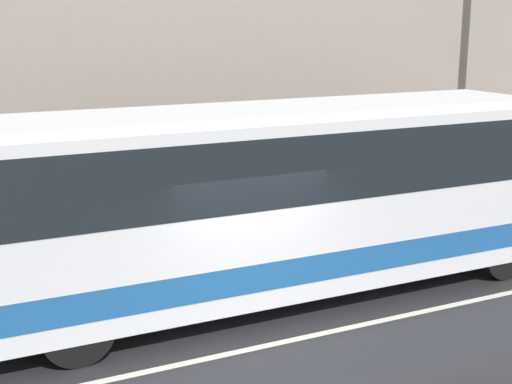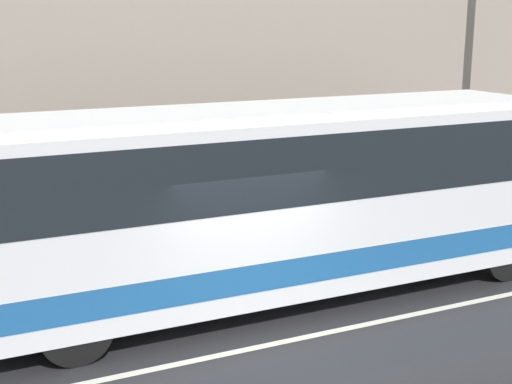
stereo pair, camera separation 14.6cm
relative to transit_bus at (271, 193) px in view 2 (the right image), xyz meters
The scene contains 6 objects.
ground_plane 2.71m from the transit_bus, 118.37° to the right, with size 60.00×60.00×0.00m, color #262628.
sidewalk 4.15m from the transit_bus, 104.34° to the left, with size 60.00×2.67×0.17m.
building_facade 5.96m from the transit_bus, 100.29° to the left, with size 60.00×0.35×10.04m.
lane_stripe 2.71m from the transit_bus, 118.37° to the right, with size 54.00×0.14×0.01m.
transit_bus is the anchor object (origin of this frame).
pedestrian_waiting 3.87m from the transit_bus, 126.99° to the left, with size 0.36×0.36×1.74m.
Camera 2 is at (-4.33, -8.86, 4.76)m, focal length 50.00 mm.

